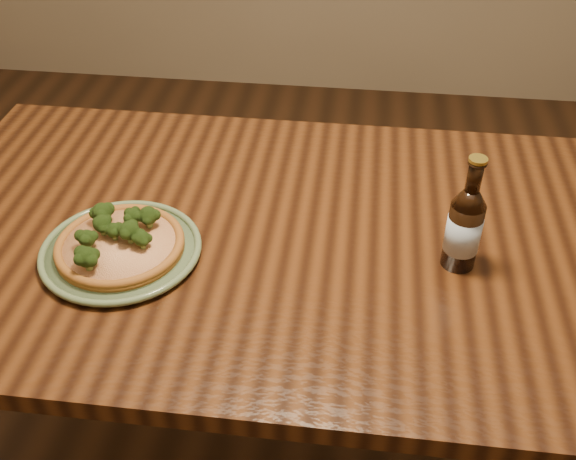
# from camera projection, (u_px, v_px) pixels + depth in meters

# --- Properties ---
(table) EXTENTS (1.60, 0.90, 0.75)m
(table) POSITION_uv_depth(u_px,v_px,m) (299.00, 268.00, 1.40)
(table) COLOR #48240F
(table) RESTS_ON ground
(plate) EXTENTS (0.31, 0.31, 0.02)m
(plate) POSITION_uv_depth(u_px,v_px,m) (121.00, 250.00, 1.29)
(plate) COLOR #607450
(plate) RESTS_ON table
(pizza) EXTENTS (0.25, 0.25, 0.06)m
(pizza) POSITION_uv_depth(u_px,v_px,m) (119.00, 243.00, 1.28)
(pizza) COLOR #9C5E23
(pizza) RESTS_ON plate
(beer_bottle) EXTENTS (0.06, 0.06, 0.23)m
(beer_bottle) POSITION_uv_depth(u_px,v_px,m) (464.00, 227.00, 1.22)
(beer_bottle) COLOR black
(beer_bottle) RESTS_ON table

